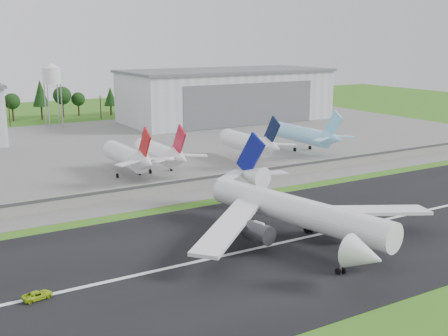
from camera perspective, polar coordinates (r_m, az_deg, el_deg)
ground at (r=109.38m, az=10.92°, el=-8.68°), size 600.00×600.00×0.00m
runway at (r=116.48m, az=7.65°, el=-7.16°), size 320.00×60.00×0.10m
runway_centerline at (r=116.46m, az=7.65°, el=-7.14°), size 220.00×1.00×0.02m
apron at (r=210.83m, az=-11.12°, el=1.85°), size 320.00×150.00×0.10m
blast_fence at (r=152.10m, az=-2.84°, el=-1.54°), size 240.00×0.61×3.50m
hangar_east at (r=281.17m, az=0.21°, el=7.44°), size 102.00×47.00×25.20m
water_tower at (r=268.43m, az=-17.13°, el=9.16°), size 8.40×8.40×29.40m
utility_poles at (r=286.55m, az=-16.56°, el=4.46°), size 230.00×3.00×12.00m
treeline at (r=301.00m, az=-17.27°, el=4.80°), size 320.00×16.00×22.00m
main_airliner at (r=113.99m, az=7.46°, el=-5.03°), size 55.97×58.85×18.17m
ground_vehicle at (r=94.82m, az=-18.41°, el=-12.15°), size 5.00×2.95×1.30m
parked_jet_red_a at (r=166.08m, az=-9.56°, el=1.11°), size 7.36×31.29×16.75m
parked_jet_red_b at (r=170.00m, az=-6.28°, el=1.46°), size 7.36×31.29×16.68m
parked_jet_navy at (r=185.17m, az=2.76°, el=2.53°), size 7.36×31.29×16.84m
parked_jet_skyblue at (r=204.74m, az=8.27°, el=3.38°), size 7.36×37.29×16.73m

